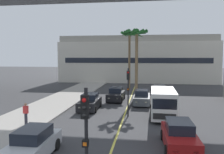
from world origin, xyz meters
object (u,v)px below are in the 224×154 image
object	(u,v)px
car_queue_fourth	(179,136)
traffic_light_median_near	(86,133)
car_queue_sixth	(116,95)
delivery_van	(163,102)
palm_tree_near_median	(137,42)
traffic_light_median_far	(128,86)
car_queue_second	(142,98)
car_queue_third	(32,145)
pedestrian_mid_block	(26,113)
car_queue_front	(159,92)
car_queue_fifth	(90,102)
palm_tree_mid_median	(129,41)

from	to	relation	value
car_queue_fourth	traffic_light_median_near	xyz separation A→B (m)	(-3.84, -6.09, 1.99)
car_queue_sixth	delivery_van	xyz separation A→B (m)	(4.92, -6.91, 0.57)
delivery_van	palm_tree_near_median	distance (m)	10.80
traffic_light_median_near	traffic_light_median_far	size ratio (longest dim) A/B	1.00
traffic_light_median_near	delivery_van	bearing A→B (deg)	75.16
car_queue_fourth	delivery_van	world-z (taller)	delivery_van
car_queue_fourth	delivery_van	size ratio (longest dim) A/B	0.78
car_queue_second	traffic_light_median_near	size ratio (longest dim) A/B	0.98
traffic_light_median_far	car_queue_sixth	bearing A→B (deg)	105.29
car_queue_third	pedestrian_mid_block	size ratio (longest dim) A/B	2.54
car_queue_front	car_queue_fourth	xyz separation A→B (m)	(0.20, -16.10, 0.00)
traffic_light_median_near	car_queue_fourth	bearing A→B (deg)	57.78
palm_tree_near_median	car_queue_second	bearing A→B (deg)	-78.51
delivery_van	pedestrian_mid_block	bearing A→B (deg)	-157.90
car_queue_fifth	palm_tree_near_median	world-z (taller)	palm_tree_near_median
car_queue_sixth	traffic_light_median_far	xyz separation A→B (m)	(1.95, -7.13, 1.99)
car_queue_second	car_queue_fourth	size ratio (longest dim) A/B	1.00
car_queue_front	delivery_van	xyz separation A→B (m)	(-0.22, -9.32, 0.57)
delivery_van	palm_tree_near_median	world-z (taller)	palm_tree_near_median
car_queue_front	car_queue_third	size ratio (longest dim) A/B	0.99
car_queue_second	pedestrian_mid_block	world-z (taller)	pedestrian_mid_block
car_queue_fifth	car_queue_sixth	size ratio (longest dim) A/B	1.00
car_queue_front	car_queue_second	xyz separation A→B (m)	(-2.11, -4.10, 0.00)
traffic_light_median_far	pedestrian_mid_block	bearing A→B (deg)	-151.59
traffic_light_median_far	palm_tree_mid_median	size ratio (longest dim) A/B	0.46
car_queue_fifth	traffic_light_median_far	distance (m)	4.92
car_queue_fourth	traffic_light_median_near	world-z (taller)	traffic_light_median_near
car_queue_second	traffic_light_median_far	size ratio (longest dim) A/B	0.98
palm_tree_mid_median	pedestrian_mid_block	bearing A→B (deg)	-106.24
car_queue_front	delivery_van	world-z (taller)	delivery_van
car_queue_fourth	palm_tree_near_median	size ratio (longest dim) A/B	0.48
car_queue_fourth	car_queue_fifth	xyz separation A→B (m)	(-7.31, 8.77, 0.00)
car_queue_second	palm_tree_near_median	xyz separation A→B (m)	(-0.74, 3.62, 6.20)
car_queue_fourth	car_queue_sixth	world-z (taller)	same
traffic_light_median_near	pedestrian_mid_block	xyz separation A→B (m)	(-6.83, 8.72, -1.72)
car_queue_fifth	palm_tree_near_median	distance (m)	10.17
car_queue_second	traffic_light_median_far	distance (m)	5.89
car_queue_front	palm_tree_mid_median	distance (m)	11.15
car_queue_third	traffic_light_median_near	world-z (taller)	traffic_light_median_near
car_queue_fourth	traffic_light_median_near	size ratio (longest dim) A/B	0.98
delivery_van	car_queue_fourth	bearing A→B (deg)	-86.40
car_queue_third	car_queue_fourth	bearing A→B (deg)	17.99
traffic_light_median_far	palm_tree_near_median	bearing A→B (deg)	87.81
car_queue_third	traffic_light_median_near	distance (m)	5.59
car_queue_sixth	palm_tree_near_median	size ratio (longest dim) A/B	0.48
car_queue_second	pedestrian_mid_block	bearing A→B (deg)	-131.72
car_queue_front	car_queue_sixth	xyz separation A→B (m)	(-5.14, -2.41, 0.00)
palm_tree_near_median	traffic_light_median_near	bearing A→B (deg)	-92.08
traffic_light_median_near	pedestrian_mid_block	bearing A→B (deg)	128.10
car_queue_fifth	palm_tree_mid_median	world-z (taller)	palm_tree_mid_median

